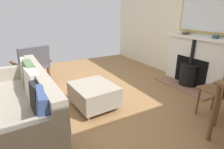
# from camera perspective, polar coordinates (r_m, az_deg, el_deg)

# --- Properties ---
(ground_plane) EXTENTS (5.28, 5.56, 0.01)m
(ground_plane) POSITION_cam_1_polar(r_m,az_deg,el_deg) (3.00, -12.36, -10.04)
(ground_plane) COLOR olive
(wall_left) EXTENTS (0.12, 5.56, 2.75)m
(wall_left) POSITION_cam_1_polar(r_m,az_deg,el_deg) (4.17, 24.82, 16.78)
(wall_left) COLOR silver
(wall_left) RESTS_ON ground
(fireplace) EXTENTS (0.59, 1.37, 1.01)m
(fireplace) POSITION_cam_1_polar(r_m,az_deg,el_deg) (3.96, 24.72, 2.89)
(fireplace) COLOR #93664C
(fireplace) RESTS_ON ground
(mirror_over_mantel) EXTENTS (0.04, 1.10, 1.04)m
(mirror_over_mantel) POSITION_cam_1_polar(r_m,az_deg,el_deg) (3.92, 28.29, 19.32)
(mirror_over_mantel) COLOR tan
(mantel_bowl_near) EXTENTS (0.14, 0.14, 0.05)m
(mantel_bowl_near) POSITION_cam_1_polar(r_m,az_deg,el_deg) (4.05, 22.56, 12.14)
(mantel_bowl_near) COLOR #47382D
(mantel_bowl_near) RESTS_ON fireplace
(mantel_bowl_far) EXTENTS (0.12, 0.12, 0.05)m
(mantel_bowl_far) POSITION_cam_1_polar(r_m,az_deg,el_deg) (3.68, 30.39, 10.40)
(mantel_bowl_far) COLOR #334C56
(mantel_bowl_far) RESTS_ON fireplace
(sofa) EXTENTS (0.91, 1.95, 0.80)m
(sofa) POSITION_cam_1_polar(r_m,az_deg,el_deg) (2.54, -27.52, -8.67)
(sofa) COLOR #B2B2B7
(sofa) RESTS_ON ground
(ottoman) EXTENTS (0.66, 0.77, 0.39)m
(ottoman) POSITION_cam_1_polar(r_m,az_deg,el_deg) (2.82, -5.90, -6.15)
(ottoman) COLOR #B2B2B7
(ottoman) RESTS_ON ground
(armchair_accent) EXTENTS (0.79, 0.73, 0.82)m
(armchair_accent) POSITION_cam_1_polar(r_m,az_deg,el_deg) (4.07, -24.17, 3.56)
(armchair_accent) COLOR #4C3321
(armchair_accent) RESTS_ON ground
(dining_chair_near_fireplace) EXTENTS (0.45, 0.45, 0.81)m
(dining_chair_near_fireplace) POSITION_cam_1_polar(r_m,az_deg,el_deg) (2.80, 32.45, -3.93)
(dining_chair_near_fireplace) COLOR brown
(dining_chair_near_fireplace) RESTS_ON ground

